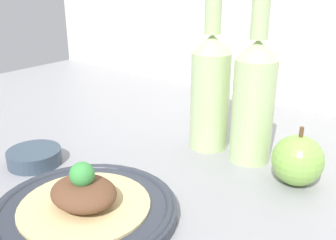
{
  "coord_description": "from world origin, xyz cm",
  "views": [
    {
      "loc": [
        40.09,
        -44.83,
        34.0
      ],
      "look_at": [
        2.46,
        1.51,
        11.11
      ],
      "focal_mm": 42.0,
      "sensor_mm": 36.0,
      "label": 1
    }
  ],
  "objects_px": {
    "cider_bottle_right": "(254,97)",
    "apple": "(298,160)",
    "plated_food": "(86,196)",
    "cider_bottle_left": "(208,87)",
    "dipping_bowl": "(34,157)",
    "plate": "(87,212)"
  },
  "relations": [
    {
      "from": "cider_bottle_right",
      "to": "apple",
      "type": "bearing_deg",
      "value": -17.25
    },
    {
      "from": "plated_food",
      "to": "cider_bottle_left",
      "type": "xyz_separation_m",
      "value": [
        -0.01,
        0.32,
        0.09
      ]
    },
    {
      "from": "cider_bottle_right",
      "to": "dipping_bowl",
      "type": "relative_size",
      "value": 3.22
    },
    {
      "from": "dipping_bowl",
      "to": "cider_bottle_left",
      "type": "bearing_deg",
      "value": 53.26
    },
    {
      "from": "plated_food",
      "to": "cider_bottle_right",
      "type": "height_order",
      "value": "cider_bottle_right"
    },
    {
      "from": "plated_food",
      "to": "cider_bottle_left",
      "type": "relative_size",
      "value": 0.6
    },
    {
      "from": "plated_food",
      "to": "apple",
      "type": "distance_m",
      "value": 0.35
    },
    {
      "from": "apple",
      "to": "dipping_bowl",
      "type": "bearing_deg",
      "value": -149.57
    },
    {
      "from": "cider_bottle_left",
      "to": "dipping_bowl",
      "type": "relative_size",
      "value": 3.22
    },
    {
      "from": "plate",
      "to": "cider_bottle_left",
      "type": "height_order",
      "value": "cider_bottle_left"
    },
    {
      "from": "plate",
      "to": "dipping_bowl",
      "type": "distance_m",
      "value": 0.22
    },
    {
      "from": "apple",
      "to": "cider_bottle_left",
      "type": "bearing_deg",
      "value": 170.9
    },
    {
      "from": "cider_bottle_right",
      "to": "cider_bottle_left",
      "type": "bearing_deg",
      "value": 180.0
    },
    {
      "from": "cider_bottle_left",
      "to": "dipping_bowl",
      "type": "height_order",
      "value": "cider_bottle_left"
    },
    {
      "from": "plated_food",
      "to": "cider_bottle_right",
      "type": "distance_m",
      "value": 0.35
    },
    {
      "from": "cider_bottle_left",
      "to": "apple",
      "type": "relative_size",
      "value": 3.1
    },
    {
      "from": "cider_bottle_left",
      "to": "dipping_bowl",
      "type": "distance_m",
      "value": 0.36
    },
    {
      "from": "plate",
      "to": "dipping_bowl",
      "type": "bearing_deg",
      "value": 166.27
    },
    {
      "from": "plated_food",
      "to": "apple",
      "type": "relative_size",
      "value": 1.86
    },
    {
      "from": "plated_food",
      "to": "cider_bottle_left",
      "type": "bearing_deg",
      "value": 91.64
    },
    {
      "from": "apple",
      "to": "plated_food",
      "type": "bearing_deg",
      "value": -123.8
    },
    {
      "from": "cider_bottle_left",
      "to": "plated_food",
      "type": "bearing_deg",
      "value": -88.36
    }
  ]
}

